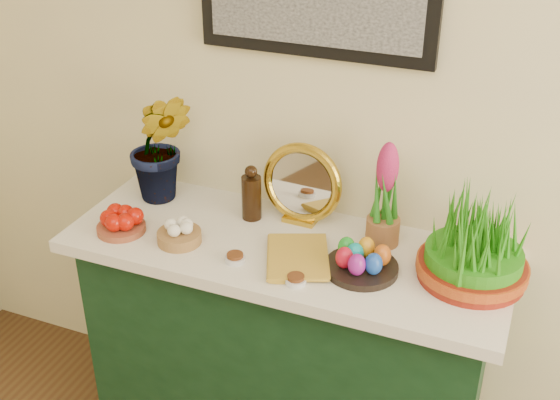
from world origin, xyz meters
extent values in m
cube|color=beige|center=(0.00, 2.25, 1.35)|extent=(4.00, 0.04, 2.70)
cube|color=#12331B|center=(-0.44, 2.00, 0.42)|extent=(1.30, 0.45, 0.85)
cube|color=silver|center=(-0.44, 2.00, 0.87)|extent=(1.40, 0.55, 0.04)
imported|color=#267C1C|center=(-0.95, 2.12, 1.15)|extent=(0.32, 0.29, 0.53)
cylinder|color=brown|center=(-0.96, 1.87, 0.90)|extent=(0.16, 0.16, 0.02)
cylinder|color=olive|center=(-0.76, 1.88, 0.91)|extent=(0.19, 0.19, 0.04)
cylinder|color=black|center=(-0.61, 2.11, 0.97)|extent=(0.07, 0.07, 0.15)
sphere|color=black|center=(-0.61, 2.11, 1.06)|extent=(0.04, 0.04, 0.04)
cube|color=gold|center=(-0.45, 2.14, 0.90)|extent=(0.11, 0.06, 0.02)
torus|color=gold|center=(-0.45, 2.16, 1.03)|extent=(0.28, 0.07, 0.28)
cylinder|color=silver|center=(-0.45, 2.15, 1.03)|extent=(0.21, 0.04, 0.21)
imported|color=gold|center=(-0.46, 1.89, 0.91)|extent=(0.25, 0.29, 0.03)
cylinder|color=silver|center=(-0.55, 1.85, 0.90)|extent=(0.06, 0.06, 0.02)
cylinder|color=#592D14|center=(-0.55, 1.85, 0.91)|extent=(0.05, 0.05, 0.01)
cylinder|color=silver|center=(-0.34, 1.81, 0.90)|extent=(0.06, 0.06, 0.02)
cylinder|color=#592D14|center=(-0.34, 1.81, 0.91)|extent=(0.05, 0.05, 0.01)
cylinder|color=black|center=(-0.18, 1.95, 0.90)|extent=(0.24, 0.24, 0.02)
ellipsoid|color=red|center=(-0.22, 1.91, 0.95)|extent=(0.05, 0.05, 0.07)
ellipsoid|color=#1948B4|center=(-0.14, 1.91, 0.95)|extent=(0.05, 0.05, 0.07)
ellipsoid|color=orange|center=(-0.18, 1.99, 0.95)|extent=(0.05, 0.05, 0.07)
ellipsoid|color=#1B9826|center=(-0.23, 1.97, 0.95)|extent=(0.05, 0.05, 0.07)
ellipsoid|color=#CB5A17|center=(-0.12, 1.97, 0.95)|extent=(0.05, 0.05, 0.07)
ellipsoid|color=#8A1985|center=(-0.18, 1.89, 0.95)|extent=(0.05, 0.05, 0.07)
ellipsoid|color=#0D9DA5|center=(-0.20, 1.95, 0.95)|extent=(0.05, 0.05, 0.07)
cylinder|color=#9C6237|center=(-0.16, 2.12, 0.93)|extent=(0.11, 0.11, 0.09)
ellipsoid|color=#D02969|center=(-0.16, 2.12, 1.15)|extent=(0.07, 0.07, 0.16)
cylinder|color=maroon|center=(0.13, 2.03, 0.92)|extent=(0.31, 0.31, 0.06)
cylinder|color=maroon|center=(0.13, 2.03, 0.93)|extent=(0.32, 0.32, 0.03)
camera|label=1|loc=(0.25, 0.27, 2.07)|focal=45.00mm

